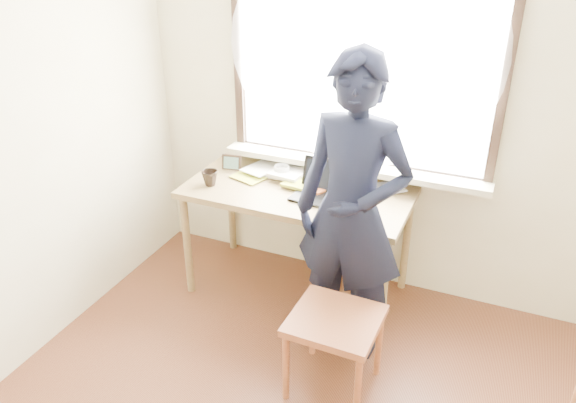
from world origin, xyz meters
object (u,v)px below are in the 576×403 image
at_px(desk, 298,201).
at_px(work_chair, 335,328).
at_px(mug_dark, 210,178).
at_px(laptop, 322,189).
at_px(person, 352,213).
at_px(mug_white, 282,172).

xyz_separation_m(desk, work_chair, (0.55, -0.80, -0.31)).
bearing_deg(mug_dark, work_chair, -28.97).
xyz_separation_m(laptop, work_chair, (0.37, -0.76, -0.45)).
height_order(mug_dark, person, person).
bearing_deg(mug_white, mug_dark, -142.46).
xyz_separation_m(mug_white, mug_dark, (-0.40, -0.31, 0.01)).
distance_m(laptop, person, 0.48).
bearing_deg(mug_dark, desk, 16.57).
bearing_deg(laptop, work_chair, -64.12).
height_order(mug_white, person, person).
bearing_deg(mug_dark, person, -11.71).
bearing_deg(laptop, mug_dark, -169.54).
height_order(desk, laptop, laptop).
relative_size(mug_dark, work_chair, 0.23).
distance_m(mug_dark, work_chair, 1.37).
xyz_separation_m(work_chair, person, (-0.06, 0.40, 0.52)).
bearing_deg(desk, work_chair, -55.26).
xyz_separation_m(mug_white, person, (0.67, -0.53, 0.08)).
relative_size(laptop, work_chair, 0.72).
distance_m(mug_dark, person, 1.10).
relative_size(laptop, mug_dark, 3.14).
distance_m(mug_white, person, 0.86).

